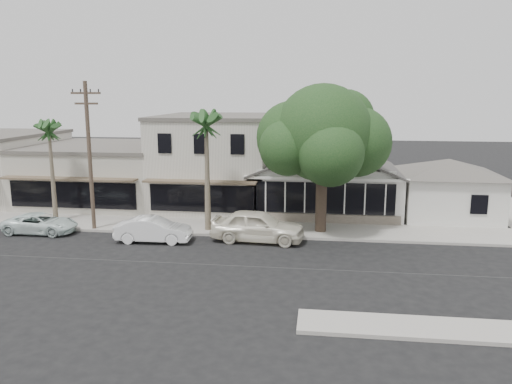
# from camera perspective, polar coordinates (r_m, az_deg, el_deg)

# --- Properties ---
(ground) EXTENTS (140.00, 140.00, 0.00)m
(ground) POSITION_cam_1_polar(r_m,az_deg,el_deg) (24.75, -3.96, -8.35)
(ground) COLOR black
(ground) RESTS_ON ground
(sidewalk_north) EXTENTS (90.00, 3.50, 0.15)m
(sidewalk_north) POSITION_cam_1_polar(r_m,az_deg,el_deg) (33.24, -15.29, -3.50)
(sidewalk_north) COLOR #9E9991
(sidewalk_north) RESTS_ON ground
(corner_shop) EXTENTS (10.40, 8.60, 5.10)m
(corner_shop) POSITION_cam_1_polar(r_m,az_deg,el_deg) (35.78, 7.85, 1.98)
(corner_shop) COLOR silver
(corner_shop) RESTS_ON ground
(side_cottage) EXTENTS (6.00, 6.00, 3.00)m
(side_cottage) POSITION_cam_1_polar(r_m,az_deg,el_deg) (36.03, 20.96, -0.40)
(side_cottage) COLOR silver
(side_cottage) RESTS_ON ground
(row_building_near) EXTENTS (8.00, 10.00, 6.50)m
(row_building_near) POSITION_cam_1_polar(r_m,az_deg,el_deg) (37.50, -4.47, 3.44)
(row_building_near) COLOR silver
(row_building_near) RESTS_ON ground
(row_building_midnear) EXTENTS (10.00, 10.00, 4.20)m
(row_building_midnear) POSITION_cam_1_polar(r_m,az_deg,el_deg) (40.48, -17.02, 1.91)
(row_building_midnear) COLOR beige
(row_building_midnear) RESTS_ON ground
(utility_pole) EXTENTS (1.80, 0.24, 9.00)m
(utility_pole) POSITION_cam_1_polar(r_m,az_deg,el_deg) (31.41, -18.50, 4.24)
(utility_pole) COLOR brown
(utility_pole) RESTS_ON ground
(car_0) EXTENTS (5.42, 2.50, 1.80)m
(car_0) POSITION_cam_1_polar(r_m,az_deg,el_deg) (28.34, 0.18, -3.88)
(car_0) COLOR white
(car_0) RESTS_ON ground
(car_1) EXTENTS (4.32, 1.66, 1.41)m
(car_1) POSITION_cam_1_polar(r_m,az_deg,el_deg) (28.89, -11.64, -4.24)
(car_1) COLOR white
(car_1) RESTS_ON ground
(car_2) EXTENTS (4.33, 2.00, 1.20)m
(car_2) POSITION_cam_1_polar(r_m,az_deg,el_deg) (32.72, -23.39, -3.31)
(car_2) COLOR white
(car_2) RESTS_ON ground
(shade_tree) EXTENTS (8.00, 7.23, 8.87)m
(shade_tree) POSITION_cam_1_polar(r_m,az_deg,el_deg) (29.63, 7.51, 6.38)
(shade_tree) COLOR #47372B
(shade_tree) RESTS_ON ground
(palm_east) EXTENTS (3.20, 3.20, 7.73)m
(palm_east) POSITION_cam_1_polar(r_m,az_deg,el_deg) (29.53, -5.72, 7.84)
(palm_east) COLOR #726651
(palm_east) RESTS_ON ground
(palm_mid) EXTENTS (2.77, 2.77, 6.99)m
(palm_mid) POSITION_cam_1_polar(r_m,az_deg,el_deg) (34.19, -22.59, 6.49)
(palm_mid) COLOR #726651
(palm_mid) RESTS_ON ground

